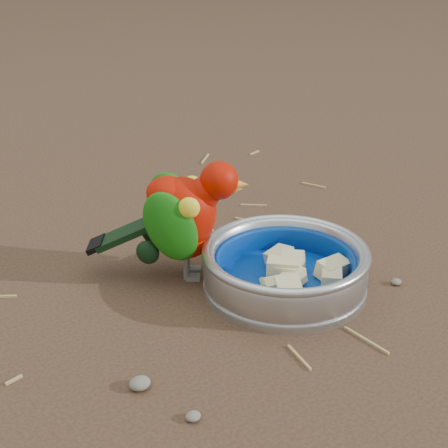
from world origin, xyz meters
TOP-DOWN VIEW (x-y plane):
  - ground at (0.00, 0.00)m, footprint 60.00×60.00m
  - food_bowl at (0.01, -0.04)m, footprint 0.22×0.22m
  - bowl_wall at (0.01, -0.04)m, footprint 0.22×0.22m
  - fruit_wedges at (0.01, -0.04)m, footprint 0.13×0.13m
  - lory_parrot at (-0.07, 0.07)m, footprint 0.21×0.20m
  - ground_debris at (0.03, 0.00)m, footprint 0.90×0.80m

SIDE VIEW (x-z plane):
  - ground at x=0.00m, z-range 0.00..0.00m
  - ground_debris at x=0.03m, z-range 0.00..0.01m
  - food_bowl at x=0.01m, z-range 0.00..0.02m
  - fruit_wedges at x=0.01m, z-range 0.02..0.05m
  - bowl_wall at x=0.01m, z-range 0.02..0.06m
  - lory_parrot at x=-0.07m, z-range 0.00..0.16m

